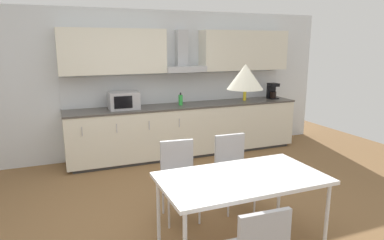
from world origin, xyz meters
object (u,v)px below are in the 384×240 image
Objects in this scene: coffee_maker at (272,91)px; microwave at (124,101)px; bottle_yellow at (245,96)px; bottle_green at (181,100)px; dining_table at (242,181)px; chair_far_left at (179,172)px; pendant_lamp at (245,77)px; chair_far_right at (233,164)px.

microwave is at bearing -179.48° from coffee_maker.
microwave reaches higher than bottle_yellow.
bottle_green is 0.14× the size of dining_table.
bottle_yellow is 3.01m from chair_far_left.
coffee_maker is 0.19× the size of dining_table.
dining_table is (0.53, -2.89, -0.36)m from microwave.
microwave reaches higher than bottle_green.
dining_table is at bearing -120.81° from bottle_yellow.
bottle_green is at bearing 81.14° from pendant_lamp.
dining_table is (-0.45, -2.89, -0.31)m from bottle_green.
dining_table is (-1.75, -2.93, -0.30)m from bottle_yellow.
bottle_yellow is 2.58m from chair_far_right.
microwave is 1.60× the size of coffee_maker.
pendant_lamp is at bearing -113.43° from chair_far_right.
bottle_green is 3.00m from pendant_lamp.
chair_far_left is at bearing -134.51° from bottle_yellow.
bottle_green is at bearing -0.18° from microwave.
microwave is 0.31× the size of dining_table.
dining_table is 1.77× the size of chair_far_left.
coffee_maker is at bearing 0.89° from bottle_green.
coffee_maker reaches higher than chair_far_left.
coffee_maker is 2.96m from chair_far_right.
coffee_maker is 0.34× the size of chair_far_right.
chair_far_right is at bearing 0.04° from chair_far_left.
bottle_green is 2.27m from chair_far_left.
microwave is 0.98m from bottle_green.
coffee_maker is at bearing 51.15° from pendant_lamp.
chair_far_right is at bearing -92.75° from bottle_green.
pendant_lamp is (0.34, -0.81, 1.12)m from chair_far_left.
coffee_maker is 1.90m from bottle_green.
coffee_maker is 0.94× the size of pendant_lamp.
dining_table is 0.89m from chair_far_left.
chair_far_left is (-0.34, 0.81, -0.15)m from dining_table.
coffee_maker is 3.80m from pendant_lamp.
bottle_green is at bearing -178.41° from bottle_yellow.
microwave is at bearing 95.34° from chair_far_left.
pendant_lamp is at bearing -63.43° from dining_table.
chair_far_left is (-2.08, -2.12, -0.45)m from bottle_yellow.
bottle_green is 2.94m from dining_table.
coffee_maker reaches higher than dining_table.
microwave is at bearing 100.43° from dining_table.
chair_far_right is at bearing 66.57° from pendant_lamp.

